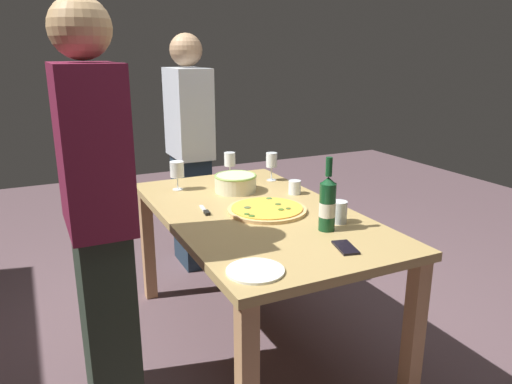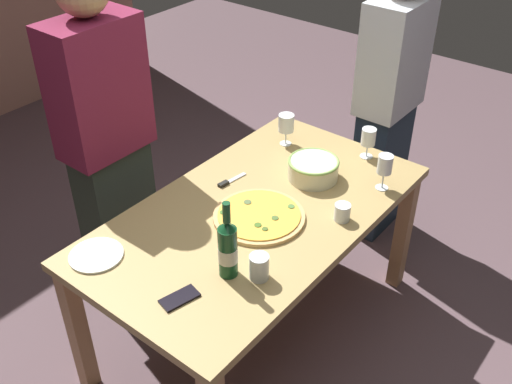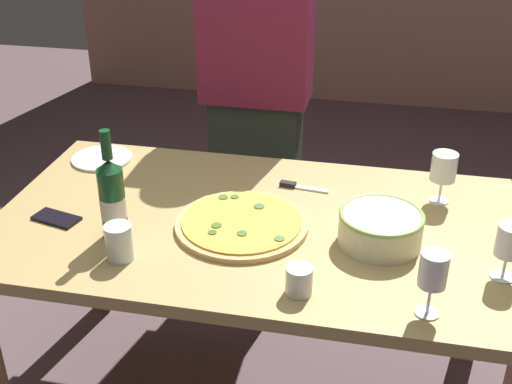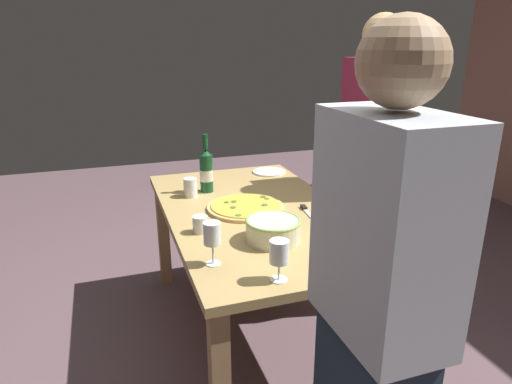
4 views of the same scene
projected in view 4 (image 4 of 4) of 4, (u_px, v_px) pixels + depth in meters
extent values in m
plane|color=#5D464C|center=(256.00, 333.00, 2.57)|extent=(8.00, 8.00, 0.00)
cube|color=tan|center=(256.00, 214.00, 2.34)|extent=(1.60, 0.90, 0.04)
cube|color=tan|center=(164.00, 235.00, 3.00)|extent=(0.07, 0.07, 0.71)
cube|color=tan|center=(274.00, 220.00, 3.25)|extent=(0.07, 0.07, 0.71)
cube|color=tan|center=(401.00, 346.00, 1.91)|extent=(0.07, 0.07, 0.71)
cylinder|color=tan|center=(246.00, 208.00, 2.35)|extent=(0.40, 0.40, 0.02)
cylinder|color=#F6B13B|center=(246.00, 205.00, 2.34)|extent=(0.36, 0.36, 0.01)
cylinder|color=#3C6A24|center=(263.00, 197.00, 2.46)|extent=(0.03, 0.03, 0.00)
cylinder|color=#47672C|center=(233.00, 208.00, 2.30)|extent=(0.03, 0.03, 0.00)
cylinder|color=#4B7737|center=(238.00, 215.00, 2.20)|extent=(0.03, 0.03, 0.00)
cylinder|color=#416922|center=(234.00, 202.00, 2.39)|extent=(0.03, 0.03, 0.00)
cylinder|color=#50683A|center=(265.00, 205.00, 2.34)|extent=(0.03, 0.03, 0.00)
cylinder|color=#435E23|center=(226.00, 202.00, 2.38)|extent=(0.03, 0.03, 0.00)
cylinder|color=#436E29|center=(267.00, 199.00, 2.43)|extent=(0.03, 0.03, 0.00)
cylinder|color=beige|center=(273.00, 230.00, 1.97)|extent=(0.24, 0.24, 0.10)
torus|color=#90BB5A|center=(273.00, 221.00, 1.95)|extent=(0.24, 0.24, 0.01)
cylinder|color=#134221|center=(206.00, 173.00, 2.59)|extent=(0.07, 0.07, 0.22)
cone|color=#134221|center=(206.00, 153.00, 2.55)|extent=(0.07, 0.07, 0.03)
cylinder|color=#134221|center=(205.00, 142.00, 2.53)|extent=(0.03, 0.03, 0.08)
cylinder|color=silver|center=(206.00, 175.00, 2.59)|extent=(0.07, 0.07, 0.07)
cylinder|color=white|center=(279.00, 280.00, 1.66)|extent=(0.07, 0.07, 0.00)
cylinder|color=white|center=(279.00, 271.00, 1.64)|extent=(0.01, 0.01, 0.07)
cylinder|color=white|center=(279.00, 252.00, 1.62)|extent=(0.07, 0.07, 0.09)
cylinder|color=white|center=(213.00, 263.00, 1.77)|extent=(0.06, 0.06, 0.00)
cylinder|color=white|center=(213.00, 253.00, 1.76)|extent=(0.01, 0.01, 0.08)
cylinder|color=white|center=(212.00, 233.00, 1.73)|extent=(0.07, 0.07, 0.09)
cylinder|color=maroon|center=(212.00, 239.00, 1.74)|extent=(0.06, 0.06, 0.04)
cylinder|color=white|center=(352.00, 247.00, 1.91)|extent=(0.06, 0.06, 0.00)
cylinder|color=white|center=(353.00, 239.00, 1.90)|extent=(0.01, 0.01, 0.07)
cylinder|color=white|center=(354.00, 221.00, 1.87)|extent=(0.08, 0.08, 0.09)
cylinder|color=white|center=(190.00, 187.00, 2.52)|extent=(0.08, 0.08, 0.10)
cylinder|color=white|center=(200.00, 224.00, 2.06)|extent=(0.07, 0.07, 0.08)
cylinder|color=white|center=(269.00, 172.00, 3.00)|extent=(0.22, 0.22, 0.01)
cube|color=black|center=(207.00, 179.00, 2.83)|extent=(0.16, 0.10, 0.01)
cube|color=silver|center=(308.00, 214.00, 2.28)|extent=(0.12, 0.03, 0.01)
cube|color=black|center=(304.00, 207.00, 2.35)|extent=(0.06, 0.03, 0.02)
cube|color=silver|center=(386.00, 229.00, 1.18)|extent=(0.40, 0.24, 0.61)
sphere|color=tan|center=(402.00, 62.00, 1.05)|extent=(0.22, 0.22, 0.22)
cube|color=#273126|center=(367.00, 236.00, 2.82)|extent=(0.36, 0.20, 0.85)
cube|color=maroon|center=(377.00, 116.00, 2.58)|extent=(0.43, 0.24, 0.64)
sphere|color=tan|center=(384.00, 35.00, 2.44)|extent=(0.23, 0.23, 0.23)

